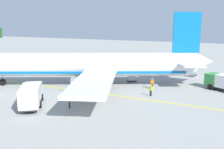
{
  "coord_description": "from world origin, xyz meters",
  "views": [
    {
      "loc": [
        -15.02,
        -2.05,
        10.34
      ],
      "look_at": [
        20.04,
        15.1,
        2.33
      ],
      "focal_mm": 41.23,
      "sensor_mm": 36.0,
      "label": 1
    }
  ],
  "objects_px": {
    "crew_loader_left": "(151,89)",
    "service_truck_catering": "(31,94)",
    "cargo_container_mid": "(191,71)",
    "crew_marshaller": "(69,100)",
    "crew_loader_right": "(152,83)",
    "cargo_container_near": "(132,76)",
    "airliner_foreground": "(88,65)"
  },
  "relations": [
    {
      "from": "service_truck_catering",
      "to": "crew_loader_right",
      "type": "xyz_separation_m",
      "value": [
        14.71,
        -10.95,
        -0.53
      ]
    },
    {
      "from": "cargo_container_mid",
      "to": "crew_loader_left",
      "type": "relative_size",
      "value": 1.33
    },
    {
      "from": "cargo_container_near",
      "to": "crew_marshaller",
      "type": "xyz_separation_m",
      "value": [
        -16.83,
        1.45,
        0.15
      ]
    },
    {
      "from": "cargo_container_mid",
      "to": "crew_marshaller",
      "type": "relative_size",
      "value": 1.21
    },
    {
      "from": "service_truck_catering",
      "to": "cargo_container_near",
      "type": "relative_size",
      "value": 3.2
    },
    {
      "from": "cargo_container_mid",
      "to": "crew_marshaller",
      "type": "xyz_separation_m",
      "value": [
        -26.23,
        10.02,
        0.12
      ]
    },
    {
      "from": "service_truck_catering",
      "to": "crew_marshaller",
      "type": "distance_m",
      "value": 4.93
    },
    {
      "from": "cargo_container_near",
      "to": "crew_loader_right",
      "type": "xyz_separation_m",
      "value": [
        -3.57,
        -4.81,
        0.08
      ]
    },
    {
      "from": "crew_loader_left",
      "to": "crew_loader_right",
      "type": "distance_m",
      "value": 3.95
    },
    {
      "from": "crew_loader_left",
      "to": "crew_loader_right",
      "type": "height_order",
      "value": "crew_loader_right"
    },
    {
      "from": "service_truck_catering",
      "to": "crew_loader_right",
      "type": "relative_size",
      "value": 3.98
    },
    {
      "from": "service_truck_catering",
      "to": "crew_marshaller",
      "type": "xyz_separation_m",
      "value": [
        1.45,
        -4.68,
        -0.47
      ]
    },
    {
      "from": "cargo_container_near",
      "to": "crew_loader_left",
      "type": "xyz_separation_m",
      "value": [
        -7.38,
        -5.82,
        0.04
      ]
    },
    {
      "from": "crew_loader_left",
      "to": "airliner_foreground",
      "type": "bearing_deg",
      "value": 81.7
    },
    {
      "from": "airliner_foreground",
      "to": "cargo_container_near",
      "type": "distance_m",
      "value": 8.27
    },
    {
      "from": "airliner_foreground",
      "to": "crew_loader_left",
      "type": "height_order",
      "value": "airliner_foreground"
    },
    {
      "from": "crew_marshaller",
      "to": "crew_loader_left",
      "type": "bearing_deg",
      "value": -37.61
    },
    {
      "from": "airliner_foreground",
      "to": "cargo_container_mid",
      "type": "bearing_deg",
      "value": -42.72
    },
    {
      "from": "airliner_foreground",
      "to": "cargo_container_mid",
      "type": "height_order",
      "value": "airliner_foreground"
    },
    {
      "from": "cargo_container_near",
      "to": "crew_loader_left",
      "type": "bearing_deg",
      "value": -141.73
    },
    {
      "from": "cargo_container_near",
      "to": "crew_marshaller",
      "type": "distance_m",
      "value": 16.89
    },
    {
      "from": "crew_marshaller",
      "to": "cargo_container_mid",
      "type": "bearing_deg",
      "value": -20.91
    },
    {
      "from": "crew_loader_left",
      "to": "service_truck_catering",
      "type": "bearing_deg",
      "value": 132.32
    },
    {
      "from": "cargo_container_mid",
      "to": "crew_loader_right",
      "type": "bearing_deg",
      "value": 163.85
    },
    {
      "from": "crew_marshaller",
      "to": "service_truck_catering",
      "type": "bearing_deg",
      "value": 107.17
    },
    {
      "from": "cargo_container_near",
      "to": "cargo_container_mid",
      "type": "xyz_separation_m",
      "value": [
        9.4,
        -8.57,
        0.03
      ]
    },
    {
      "from": "airliner_foreground",
      "to": "cargo_container_mid",
      "type": "distance_m",
      "value": 20.75
    },
    {
      "from": "airliner_foreground",
      "to": "crew_marshaller",
      "type": "height_order",
      "value": "airliner_foreground"
    },
    {
      "from": "service_truck_catering",
      "to": "cargo_container_mid",
      "type": "bearing_deg",
      "value": -27.98
    },
    {
      "from": "crew_marshaller",
      "to": "crew_loader_right",
      "type": "xyz_separation_m",
      "value": [
        13.26,
        -6.26,
        -0.07
      ]
    },
    {
      "from": "service_truck_catering",
      "to": "crew_marshaller",
      "type": "relative_size",
      "value": 3.76
    },
    {
      "from": "cargo_container_mid",
      "to": "crew_loader_left",
      "type": "xyz_separation_m",
      "value": [
        -16.78,
        2.74,
        0.01
      ]
    }
  ]
}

